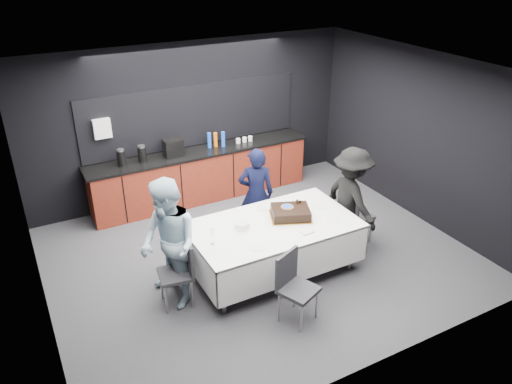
# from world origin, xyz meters

# --- Properties ---
(ground) EXTENTS (6.00, 6.00, 0.00)m
(ground) POSITION_xyz_m (0.00, 0.00, 0.00)
(ground) COLOR #3E3E42
(ground) RESTS_ON ground
(room_shell) EXTENTS (6.04, 5.04, 2.82)m
(room_shell) POSITION_xyz_m (0.00, 0.00, 1.86)
(room_shell) COLOR white
(room_shell) RESTS_ON ground
(kitchenette) EXTENTS (4.10, 0.64, 2.05)m
(kitchenette) POSITION_xyz_m (-0.02, 2.22, 0.54)
(kitchenette) COLOR #601B0F
(kitchenette) RESTS_ON ground
(party_table) EXTENTS (2.32, 1.32, 0.78)m
(party_table) POSITION_xyz_m (0.00, -0.40, 0.64)
(party_table) COLOR #99999E
(party_table) RESTS_ON ground
(cake_assembly) EXTENTS (0.70, 0.64, 0.18)m
(cake_assembly) POSITION_xyz_m (0.31, -0.35, 0.85)
(cake_assembly) COLOR gold
(cake_assembly) RESTS_ON party_table
(plate_stack) EXTENTS (0.21, 0.21, 0.10)m
(plate_stack) POSITION_xyz_m (-0.43, -0.31, 0.83)
(plate_stack) COLOR white
(plate_stack) RESTS_ON party_table
(loose_plate_near) EXTENTS (0.22, 0.22, 0.01)m
(loose_plate_near) POSITION_xyz_m (-0.47, -0.81, 0.78)
(loose_plate_near) COLOR white
(loose_plate_near) RESTS_ON party_table
(loose_plate_right_a) EXTENTS (0.21, 0.21, 0.01)m
(loose_plate_right_a) POSITION_xyz_m (0.85, -0.27, 0.78)
(loose_plate_right_a) COLOR white
(loose_plate_right_a) RESTS_ON party_table
(loose_plate_right_b) EXTENTS (0.22, 0.22, 0.01)m
(loose_plate_right_b) POSITION_xyz_m (0.80, -0.72, 0.78)
(loose_plate_right_b) COLOR white
(loose_plate_right_b) RESTS_ON party_table
(loose_plate_far) EXTENTS (0.18, 0.18, 0.01)m
(loose_plate_far) POSITION_xyz_m (0.07, 0.05, 0.78)
(loose_plate_far) COLOR white
(loose_plate_far) RESTS_ON party_table
(fork_pile) EXTENTS (0.18, 0.12, 0.03)m
(fork_pile) POSITION_xyz_m (0.29, -0.82, 0.79)
(fork_pile) COLOR white
(fork_pile) RESTS_ON party_table
(champagne_flute) EXTENTS (0.06, 0.06, 0.22)m
(champagne_flute) POSITION_xyz_m (-0.95, -0.47, 0.94)
(champagne_flute) COLOR white
(champagne_flute) RESTS_ON party_table
(chair_left) EXTENTS (0.48, 0.48, 0.92)m
(chair_left) POSITION_xyz_m (-1.38, -0.44, 0.53)
(chair_left) COLOR #2B2A2F
(chair_left) RESTS_ON ground
(chair_right) EXTENTS (0.46, 0.46, 0.92)m
(chair_right) POSITION_xyz_m (1.47, -0.33, 0.53)
(chair_right) COLOR #2B2A2F
(chair_right) RESTS_ON ground
(chair_near) EXTENTS (0.55, 0.55, 0.92)m
(chair_near) POSITION_xyz_m (-0.27, -1.38, 0.53)
(chair_near) COLOR #2B2A2F
(chair_near) RESTS_ON ground
(person_center) EXTENTS (0.65, 0.56, 1.52)m
(person_center) POSITION_xyz_m (0.24, 0.54, 0.76)
(person_center) COLOR black
(person_center) RESTS_ON ground
(person_left) EXTENTS (0.78, 0.94, 1.76)m
(person_left) POSITION_xyz_m (-1.49, -0.37, 0.88)
(person_left) COLOR #ACC8D8
(person_left) RESTS_ON ground
(person_right) EXTENTS (0.62, 1.05, 1.62)m
(person_right) POSITION_xyz_m (1.38, -0.35, 0.81)
(person_right) COLOR black
(person_right) RESTS_ON ground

